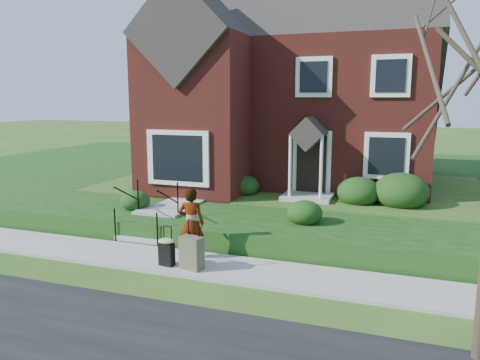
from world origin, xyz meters
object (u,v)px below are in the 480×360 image
at_px(front_steps, 155,220).
at_px(suitcase_black, 167,250).
at_px(woman, 191,223).
at_px(suitcase_olive, 192,253).

xyz_separation_m(front_steps, suitcase_black, (1.59, -2.22, -0.03)).
bearing_deg(woman, front_steps, -48.55).
xyz_separation_m(front_steps, suitcase_olive, (2.24, -2.23, -0.01)).
relative_size(woman, suitcase_black, 1.84).
bearing_deg(suitcase_olive, woman, 129.39).
relative_size(front_steps, suitcase_black, 2.15).
bearing_deg(suitcase_black, woman, 73.11).
height_order(suitcase_black, suitcase_olive, suitcase_olive).
height_order(front_steps, woman, woman).
bearing_deg(suitcase_olive, front_steps, 149.00).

